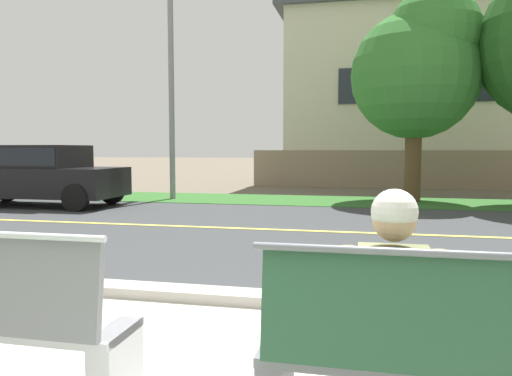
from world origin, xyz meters
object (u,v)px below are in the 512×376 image
at_px(car_black_near, 37,172).
at_px(shade_tree_far_left, 420,66).
at_px(streetlamp, 174,61).
at_px(bench_right, 466,362).
at_px(seated_person_olive, 391,300).

bearing_deg(car_black_near, shade_tree_far_left, 17.85).
xyz_separation_m(streetlamp, shade_tree_far_left, (6.80, 0.55, -0.30)).
bearing_deg(bench_right, seated_person_olive, 152.42).
distance_m(bench_right, seated_person_olive, 0.43).
bearing_deg(seated_person_olive, bench_right, -27.58).
bearing_deg(car_black_near, streetlamp, 42.75).
bearing_deg(bench_right, shade_tree_far_left, 85.27).
bearing_deg(shade_tree_far_left, seated_person_olive, -96.43).
xyz_separation_m(bench_right, seated_person_olive, (-0.33, 0.17, 0.21)).
relative_size(seated_person_olive, shade_tree_far_left, 0.22).
relative_size(bench_right, seated_person_olive, 1.56).
height_order(bench_right, car_black_near, car_black_near).
height_order(seated_person_olive, shade_tree_far_left, shade_tree_far_left).
distance_m(seated_person_olive, car_black_near, 11.74).
height_order(seated_person_olive, car_black_near, car_black_near).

